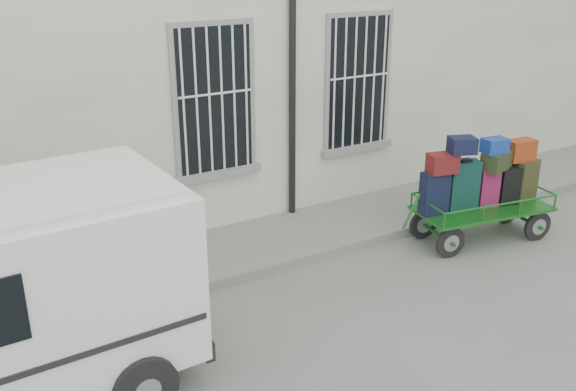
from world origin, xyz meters
The scene contains 4 objects.
ground centered at (0.00, 0.00, 0.00)m, with size 80.00×80.00×0.00m, color slate.
building centered at (0.00, 5.50, 3.00)m, with size 24.00×5.15×6.00m.
sidewalk centered at (0.00, 2.20, 0.07)m, with size 24.00×1.70×0.15m, color slate.
luggage_cart centered at (3.11, 0.71, 0.90)m, with size 2.58×1.32×1.77m.
Camera 1 is at (-4.38, -5.80, 4.40)m, focal length 40.00 mm.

